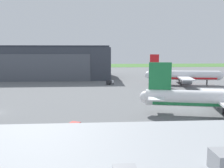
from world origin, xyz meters
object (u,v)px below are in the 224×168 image
Objects in this scene: maintenance_hangar at (33,62)px; fuel_bowser at (110,82)px; ops_van at (70,128)px; airliner_far_right at (184,76)px.

maintenance_hangar is 54.66m from fuel_bowser.
fuel_bowser is at bearing 80.03° from ops_van.
airliner_far_right is at bearing 53.74° from ops_van.
fuel_bowser is (11.61, 66.03, 0.05)m from ops_van.
ops_van is (31.92, -98.16, -7.89)m from maintenance_hangar.
fuel_bowser is (43.52, -32.13, -7.84)m from maintenance_hangar.
maintenance_hangar is at bearing 143.57° from fuel_bowser.
ops_van is 67.05m from fuel_bowser.
ops_van reaches higher than fuel_bowser.
airliner_far_right reaches higher than ops_van.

